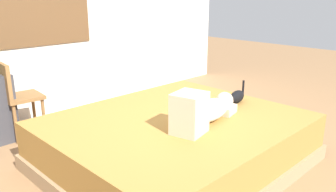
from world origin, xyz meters
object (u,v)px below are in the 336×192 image
object	(u,v)px
person_lying	(205,110)
cat	(236,97)
bed	(175,141)
chair_by_desk	(16,94)

from	to	relation	value
person_lying	cat	distance (m)	0.67
cat	bed	bearing A→B (deg)	170.55
person_lying	cat	size ratio (longest dim) A/B	2.65
bed	chair_by_desk	size ratio (longest dim) A/B	2.61
person_lying	chair_by_desk	size ratio (longest dim) A/B	1.09
person_lying	cat	world-z (taller)	person_lying
person_lying	chair_by_desk	distance (m)	2.10
person_lying	bed	bearing A→B (deg)	114.00
bed	person_lying	distance (m)	0.44
bed	chair_by_desk	bearing A→B (deg)	115.61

